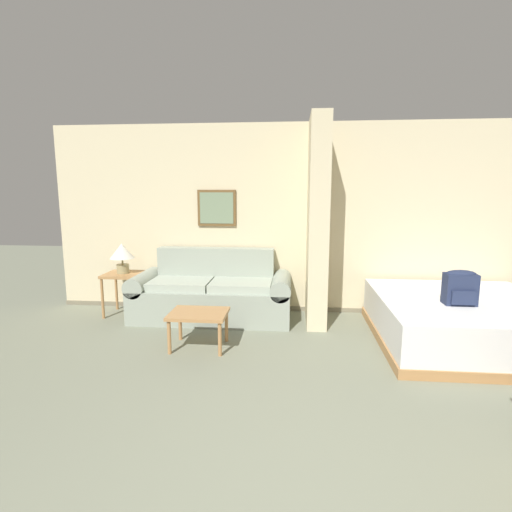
% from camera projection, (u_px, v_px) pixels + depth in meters
% --- Properties ---
extents(wall_back, '(7.49, 0.16, 2.60)m').
position_uv_depth(wall_back, '(319.00, 220.00, 5.52)').
color(wall_back, beige).
rests_on(wall_back, ground_plane).
extents(wall_partition_pillar, '(0.24, 0.86, 2.60)m').
position_uv_depth(wall_partition_pillar, '(317.00, 222.00, 5.05)').
color(wall_partition_pillar, beige).
rests_on(wall_partition_pillar, ground_plane).
extents(couch, '(2.11, 0.84, 0.91)m').
position_uv_depth(couch, '(212.00, 294.00, 5.34)').
color(couch, '#99A393').
rests_on(couch, ground_plane).
extents(coffee_table, '(0.62, 0.49, 0.40)m').
position_uv_depth(coffee_table, '(199.00, 317.00, 4.32)').
color(coffee_table, '#B27F4C').
rests_on(coffee_table, ground_plane).
extents(side_table, '(0.48, 0.48, 0.58)m').
position_uv_depth(side_table, '(124.00, 280.00, 5.46)').
color(side_table, '#B27F4C').
rests_on(side_table, ground_plane).
extents(table_lamp, '(0.33, 0.33, 0.41)m').
position_uv_depth(table_lamp, '(122.00, 253.00, 5.40)').
color(table_lamp, tan).
rests_on(table_lamp, side_table).
extents(bed, '(1.90, 1.98, 0.50)m').
position_uv_depth(bed, '(463.00, 320.00, 4.48)').
color(bed, '#B27F4C').
rests_on(bed, ground_plane).
extents(backpack, '(0.32, 0.21, 0.37)m').
position_uv_depth(backpack, '(460.00, 287.00, 4.20)').
color(backpack, '#232D4C').
rests_on(backpack, bed).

